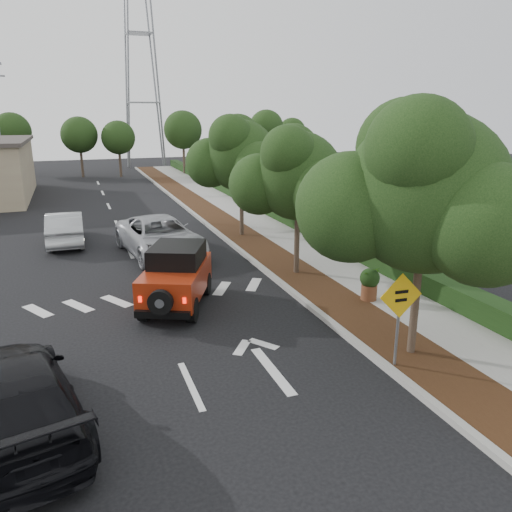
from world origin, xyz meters
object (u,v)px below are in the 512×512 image
speed_hump_sign (400,307)px  black_suv_oncoming (13,397)px  silver_suv_ahead (160,237)px  red_jeep (177,275)px

speed_hump_sign → black_suv_oncoming: bearing=-179.6°
silver_suv_ahead → black_suv_oncoming: (-4.77, -11.52, -0.05)m
red_jeep → silver_suv_ahead: 5.96m
silver_suv_ahead → speed_hump_sign: 12.50m
silver_suv_ahead → speed_hump_sign: size_ratio=2.55×
red_jeep → speed_hump_sign: speed_hump_sign is taller
silver_suv_ahead → black_suv_oncoming: silver_suv_ahead is taller
black_suv_oncoming → silver_suv_ahead: bearing=-125.3°
black_suv_oncoming → speed_hump_sign: speed_hump_sign is taller
red_jeep → black_suv_oncoming: red_jeep is taller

